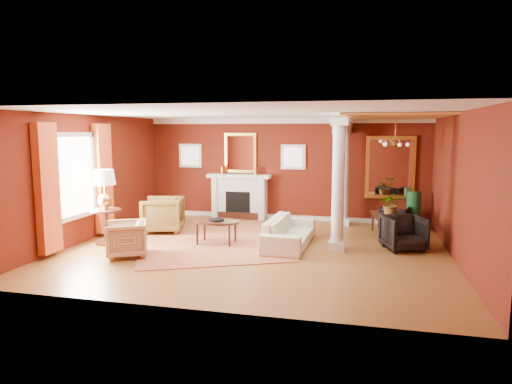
% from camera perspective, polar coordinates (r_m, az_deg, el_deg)
% --- Properties ---
extents(ground, '(8.00, 8.00, 0.00)m').
position_cam_1_polar(ground, '(9.93, 0.03, -7.11)').
color(ground, brown).
rests_on(ground, ground).
extents(room_shell, '(8.04, 7.04, 2.92)m').
position_cam_1_polar(room_shell, '(9.62, 0.03, 4.59)').
color(room_shell, '#53110B').
rests_on(room_shell, ground).
extents(fireplace, '(1.85, 0.42, 1.29)m').
position_cam_1_polar(fireplace, '(13.28, -2.11, -0.53)').
color(fireplace, silver).
rests_on(fireplace, ground).
extents(overmantel_mirror, '(0.95, 0.07, 1.15)m').
position_cam_1_polar(overmantel_mirror, '(13.29, -1.97, 4.91)').
color(overmantel_mirror, gold).
rests_on(overmantel_mirror, fireplace).
extents(flank_window_left, '(0.70, 0.07, 0.70)m').
position_cam_1_polar(flank_window_left, '(13.80, -8.20, 4.52)').
color(flank_window_left, silver).
rests_on(flank_window_left, room_shell).
extents(flank_window_right, '(0.70, 0.07, 0.70)m').
position_cam_1_polar(flank_window_right, '(12.98, 4.67, 4.38)').
color(flank_window_right, silver).
rests_on(flank_window_right, room_shell).
extents(left_window, '(0.21, 2.55, 2.60)m').
position_cam_1_polar(left_window, '(10.73, -21.44, 1.19)').
color(left_window, white).
rests_on(left_window, room_shell).
extents(column_front, '(0.36, 0.36, 2.80)m').
position_cam_1_polar(column_front, '(9.72, 10.24, 1.00)').
color(column_front, silver).
rests_on(column_front, ground).
extents(column_back, '(0.36, 0.36, 2.80)m').
position_cam_1_polar(column_back, '(12.41, 10.96, 2.39)').
color(column_back, silver).
rests_on(column_back, ground).
extents(header_beam, '(0.30, 3.20, 0.32)m').
position_cam_1_polar(header_beam, '(11.26, 10.86, 7.96)').
color(header_beam, silver).
rests_on(header_beam, column_front).
extents(amber_ceiling, '(2.30, 3.40, 0.04)m').
position_cam_1_polar(amber_ceiling, '(11.12, 16.86, 9.07)').
color(amber_ceiling, '#DB8B40').
rests_on(amber_ceiling, room_shell).
extents(dining_mirror, '(1.30, 0.07, 1.70)m').
position_cam_1_polar(dining_mirror, '(12.85, 16.42, 2.95)').
color(dining_mirror, gold).
rests_on(dining_mirror, room_shell).
extents(chandelier, '(0.60, 0.62, 0.75)m').
position_cam_1_polar(chandelier, '(11.17, 16.98, 5.86)').
color(chandelier, '#B77439').
rests_on(chandelier, room_shell).
extents(crown_trim, '(8.00, 0.08, 0.16)m').
position_cam_1_polar(crown_trim, '(13.00, 3.61, 8.89)').
color(crown_trim, silver).
rests_on(crown_trim, room_shell).
extents(base_trim, '(8.00, 0.08, 0.12)m').
position_cam_1_polar(base_trim, '(13.23, 3.51, -3.14)').
color(base_trim, silver).
rests_on(base_trim, ground).
extents(rug, '(4.57, 5.08, 0.02)m').
position_cam_1_polar(rug, '(10.68, -5.81, -6.05)').
color(rug, maroon).
rests_on(rug, ground).
extents(sofa, '(0.71, 2.18, 0.85)m').
position_cam_1_polar(sofa, '(10.12, 4.20, -4.40)').
color(sofa, '#F5ECCE').
rests_on(sofa, ground).
extents(armchair_leopard, '(1.09, 1.14, 0.98)m').
position_cam_1_polar(armchair_leopard, '(11.69, -11.59, -2.58)').
color(armchair_leopard, black).
rests_on(armchair_leopard, ground).
extents(armchair_stripe, '(0.99, 1.02, 0.79)m').
position_cam_1_polar(armchair_stripe, '(9.63, -15.89, -5.45)').
color(armchair_stripe, tan).
rests_on(armchair_stripe, ground).
extents(coffee_table, '(1.06, 1.06, 0.54)m').
position_cam_1_polar(coffee_table, '(10.29, -4.98, -3.83)').
color(coffee_table, black).
rests_on(coffee_table, ground).
extents(coffee_book, '(0.18, 0.05, 0.24)m').
position_cam_1_polar(coffee_book, '(10.33, -5.26, -2.85)').
color(coffee_book, black).
rests_on(coffee_book, coffee_table).
extents(side_table, '(0.67, 0.67, 1.68)m').
position_cam_1_polar(side_table, '(10.73, -18.37, -0.12)').
color(side_table, black).
rests_on(side_table, ground).
extents(dining_table, '(0.68, 1.52, 0.82)m').
position_cam_1_polar(dining_table, '(11.40, 16.66, -3.41)').
color(dining_table, black).
rests_on(dining_table, ground).
extents(dining_chair_near, '(1.00, 0.97, 0.81)m').
position_cam_1_polar(dining_chair_near, '(10.24, 18.00, -4.71)').
color(dining_chair_near, black).
rests_on(dining_chair_near, ground).
extents(dining_chair_far, '(0.80, 0.77, 0.68)m').
position_cam_1_polar(dining_chair_far, '(12.18, 16.89, -3.06)').
color(dining_chair_far, black).
rests_on(dining_chair_far, ground).
extents(green_urn, '(0.41, 0.41, 0.99)m').
position_cam_1_polar(green_urn, '(12.59, 19.05, -2.59)').
color(green_urn, '#164522').
rests_on(green_urn, ground).
extents(potted_plant, '(0.62, 0.67, 0.45)m').
position_cam_1_polar(potted_plant, '(11.27, 16.61, -0.24)').
color(potted_plant, '#26591E').
rests_on(potted_plant, dining_table).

